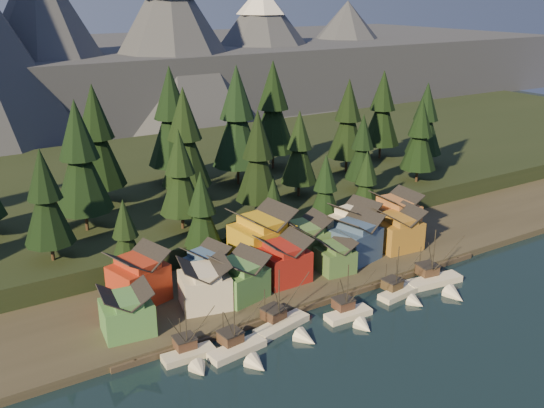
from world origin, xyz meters
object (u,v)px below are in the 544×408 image
boat_2 (287,320)px  boat_4 (402,287)px  boat_5 (439,277)px  house_front_1 (205,282)px  boat_1 (241,344)px  house_back_0 (138,275)px  boat_3 (352,309)px  house_front_0 (127,310)px  boat_0 (191,349)px  house_back_1 (206,265)px

boat_2 → boat_4: 25.02m
boat_5 → house_front_1: size_ratio=1.34×
boat_1 → house_back_0: bearing=101.7°
boat_5 → house_front_1: (-43.14, 15.12, 3.81)m
boat_2 → house_front_1: bearing=112.0°
boat_3 → house_front_0: 38.61m
boat_0 → boat_1: bearing=-19.3°
boat_4 → house_front_1: 37.15m
boat_2 → house_back_0: (-18.24, 21.06, 4.38)m
boat_0 → boat_2: bearing=0.6°
boat_1 → house_front_0: size_ratio=1.33×
boat_5 → house_back_1: bearing=158.4°
boat_3 → boat_5: size_ratio=0.84×
boat_0 → house_back_0: size_ratio=1.03×
house_front_0 → house_back_0: 10.98m
boat_2 → house_back_1: bearing=92.2°
boat_1 → house_back_1: boat_1 is taller
house_back_0 → house_front_0: bearing=-135.5°
house_front_0 → house_back_0: (5.55, 9.43, 0.92)m
boat_5 → house_front_0: size_ratio=1.52×
boat_3 → boat_4: boat_4 is taller
house_front_0 → house_back_1: house_front_0 is taller
boat_3 → house_back_0: (-30.06, 23.95, 4.41)m
boat_2 → house_front_0: size_ratio=1.38×
boat_2 → boat_4: boat_2 is taller
boat_4 → boat_5: bearing=-9.2°
boat_3 → house_front_1: size_ratio=1.12×
boat_1 → boat_5: 44.42m
boat_0 → house_back_0: house_back_0 is taller
house_front_1 → boat_4: bearing=-10.6°
boat_1 → boat_5: boat_5 is taller
house_front_0 → house_front_1: size_ratio=0.88×
house_back_1 → boat_0: bearing=-136.3°
boat_3 → house_back_1: size_ratio=1.30×
boat_3 → house_back_1: bearing=129.0°
boat_2 → house_back_0: size_ratio=1.12×
house_front_1 → house_back_1: 7.88m
boat_2 → boat_3: 12.17m
boat_5 → house_back_0: size_ratio=1.23×
boat_4 → house_front_1: (-33.92, 14.69, 3.79)m
boat_1 → boat_2: bearing=5.9°
house_front_0 → boat_5: bearing=-6.6°
boat_4 → boat_5: size_ratio=0.84×
house_back_0 → house_back_1: bearing=-19.7°
boat_1 → boat_3: bearing=-8.5°
boat_2 → boat_5: bearing=-15.9°
boat_3 → house_back_0: bearing=143.7°
boat_0 → boat_4: 42.64m
boat_1 → boat_4: size_ratio=1.04×
boat_4 → boat_5: boat_5 is taller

